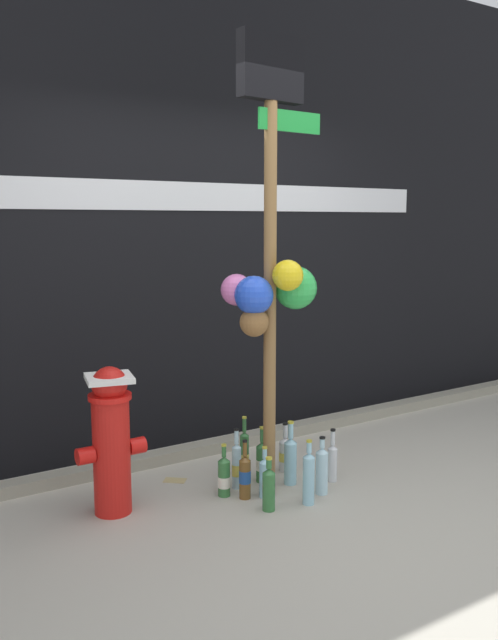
# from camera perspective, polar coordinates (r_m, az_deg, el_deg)

# --- Properties ---
(ground_plane) EXTENTS (14.00, 14.00, 0.00)m
(ground_plane) POSITION_cam_1_polar(r_m,az_deg,el_deg) (3.96, 7.42, -16.25)
(ground_plane) COLOR #ADA899
(building_wall) EXTENTS (10.00, 0.21, 3.63)m
(building_wall) POSITION_cam_1_polar(r_m,az_deg,el_deg) (4.98, -4.83, 10.35)
(building_wall) COLOR black
(building_wall) RESTS_ON ground_plane
(curb_strip) EXTENTS (8.00, 0.12, 0.08)m
(curb_strip) POSITION_cam_1_polar(r_m,az_deg,el_deg) (4.91, -2.43, -10.65)
(curb_strip) COLOR gray
(curb_strip) RESTS_ON ground_plane
(memorial_post) EXTENTS (0.62, 0.41, 2.68)m
(memorial_post) POSITION_cam_1_polar(r_m,az_deg,el_deg) (3.90, 1.88, 5.77)
(memorial_post) COLOR olive
(memorial_post) RESTS_ON ground_plane
(fire_hydrant) EXTENTS (0.40, 0.30, 0.85)m
(fire_hydrant) POSITION_cam_1_polar(r_m,az_deg,el_deg) (3.88, -11.73, -9.78)
(fire_hydrant) COLOR red
(fire_hydrant) RESTS_ON ground_plane
(bottle_0) EXTENTS (0.07, 0.07, 0.32)m
(bottle_0) POSITION_cam_1_polar(r_m,az_deg,el_deg) (4.11, 1.35, -13.25)
(bottle_0) COLOR #93CCE0
(bottle_0) RESTS_ON ground_plane
(bottle_1) EXTENTS (0.07, 0.07, 0.32)m
(bottle_1) POSITION_cam_1_polar(r_m,az_deg,el_deg) (3.93, 1.71, -14.18)
(bottle_1) COLOR #337038
(bottle_1) RESTS_ON ground_plane
(bottle_2) EXTENTS (0.07, 0.07, 0.36)m
(bottle_2) POSITION_cam_1_polar(r_m,az_deg,el_deg) (4.09, -0.35, -13.22)
(bottle_2) COLOR brown
(bottle_2) RESTS_ON ground_plane
(bottle_3) EXTENTS (0.08, 0.08, 0.41)m
(bottle_3) POSITION_cam_1_polar(r_m,az_deg,el_deg) (4.29, 3.57, -11.79)
(bottle_3) COLOR #93CCE0
(bottle_3) RESTS_ON ground_plane
(bottle_4) EXTENTS (0.08, 0.08, 0.36)m
(bottle_4) POSITION_cam_1_polar(r_m,az_deg,el_deg) (4.17, 6.26, -12.62)
(bottle_4) COLOR #B2DBEA
(bottle_4) RESTS_ON ground_plane
(bottle_5) EXTENTS (0.08, 0.08, 0.33)m
(bottle_5) POSITION_cam_1_polar(r_m,az_deg,el_deg) (4.51, 3.11, -11.35)
(bottle_5) COLOR silver
(bottle_5) RESTS_ON ground_plane
(bottle_6) EXTENTS (0.07, 0.07, 0.39)m
(bottle_6) POSITION_cam_1_polar(r_m,az_deg,el_deg) (4.02, 5.14, -13.25)
(bottle_6) COLOR #93CCE0
(bottle_6) RESTS_ON ground_plane
(bottle_7) EXTENTS (0.08, 0.08, 0.36)m
(bottle_7) POSITION_cam_1_polar(r_m,az_deg,el_deg) (4.33, 1.14, -12.00)
(bottle_7) COLOR #337038
(bottle_7) RESTS_ON ground_plane
(bottle_8) EXTENTS (0.08, 0.08, 0.32)m
(bottle_8) POSITION_cam_1_polar(r_m,az_deg,el_deg) (4.13, -2.15, -13.26)
(bottle_8) COLOR #337038
(bottle_8) RESTS_ON ground_plane
(bottle_9) EXTENTS (0.06, 0.06, 0.34)m
(bottle_9) POSITION_cam_1_polar(r_m,az_deg,el_deg) (4.37, 7.16, -11.86)
(bottle_9) COLOR silver
(bottle_9) RESTS_ON ground_plane
(bottle_10) EXTENTS (0.06, 0.06, 0.38)m
(bottle_10) POSITION_cam_1_polar(r_m,az_deg,el_deg) (4.23, -1.07, -12.31)
(bottle_10) COLOR #B2DBEA
(bottle_10) RESTS_ON ground_plane
(bottle_11) EXTENTS (0.06, 0.06, 0.41)m
(bottle_11) POSITION_cam_1_polar(r_m,az_deg,el_deg) (4.38, -0.40, -11.43)
(bottle_11) COLOR #337038
(bottle_11) RESTS_ON ground_plane
(litter_0) EXTENTS (0.07, 0.08, 0.01)m
(litter_0) POSITION_cam_1_polar(r_m,az_deg,el_deg) (4.37, 3.45, -13.68)
(litter_0) COLOR silver
(litter_0) RESTS_ON ground_plane
(litter_1) EXTENTS (0.16, 0.16, 0.01)m
(litter_1) POSITION_cam_1_polar(r_m,az_deg,el_deg) (4.42, -6.37, -13.47)
(litter_1) COLOR tan
(litter_1) RESTS_ON ground_plane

